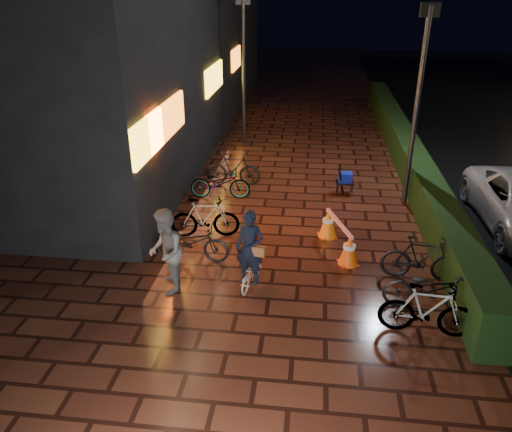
# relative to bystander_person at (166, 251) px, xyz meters

# --- Properties ---
(ground) EXTENTS (80.00, 80.00, 0.00)m
(ground) POSITION_rel_bystander_person_xyz_m (2.61, 0.46, -0.89)
(ground) COLOR #381911
(ground) RESTS_ON ground
(hedge) EXTENTS (0.70, 20.00, 1.00)m
(hedge) POSITION_rel_bystander_person_xyz_m (5.91, 8.46, -0.39)
(hedge) COLOR black
(hedge) RESTS_ON ground
(bystander_person) EXTENTS (0.87, 1.00, 1.78)m
(bystander_person) POSITION_rel_bystander_person_xyz_m (0.00, 0.00, 0.00)
(bystander_person) COLOR #58585B
(bystander_person) RESTS_ON ground
(storefront_block) EXTENTS (12.09, 22.00, 9.00)m
(storefront_block) POSITION_rel_bystander_person_xyz_m (-6.89, 11.96, 3.61)
(storefront_block) COLOR black
(storefront_block) RESTS_ON ground
(lamp_post_hedge) EXTENTS (0.50, 0.18, 5.26)m
(lamp_post_hedge) POSITION_rel_bystander_person_xyz_m (5.43, 5.16, 2.01)
(lamp_post_hedge) COLOR black
(lamp_post_hedge) RESTS_ON ground
(lamp_post_sf) EXTENTS (0.51, 0.15, 5.33)m
(lamp_post_sf) POSITION_rel_bystander_person_xyz_m (0.12, 10.17, 2.04)
(lamp_post_sf) COLOR black
(lamp_post_sf) RESTS_ON ground
(cyclist) EXTENTS (0.66, 1.25, 1.71)m
(cyclist) POSITION_rel_bystander_person_xyz_m (1.64, 0.35, -0.25)
(cyclist) COLOR silver
(cyclist) RESTS_ON ground
(traffic_barrier) EXTENTS (0.95, 1.78, 0.73)m
(traffic_barrier) POSITION_rel_bystander_person_xyz_m (3.46, 2.12, -0.53)
(traffic_barrier) COLOR #E9500C
(traffic_barrier) RESTS_ON ground
(cart_assembly) EXTENTS (0.53, 0.55, 0.97)m
(cart_assembly) POSITION_rel_bystander_person_xyz_m (3.74, 5.51, -0.39)
(cart_assembly) COLOR black
(cart_assembly) RESTS_ON ground
(parked_bikes_storefront) EXTENTS (1.93, 5.27, 1.01)m
(parked_bikes_storefront) POSITION_rel_bystander_person_xyz_m (0.24, 3.56, -0.41)
(parked_bikes_storefront) COLOR black
(parked_bikes_storefront) RESTS_ON ground
(parked_bikes_hedge) EXTENTS (1.94, 2.44, 1.01)m
(parked_bikes_hedge) POSITION_rel_bystander_person_xyz_m (5.06, 0.03, -0.40)
(parked_bikes_hedge) COLOR black
(parked_bikes_hedge) RESTS_ON ground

